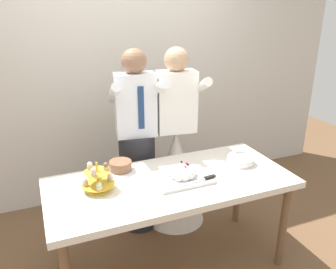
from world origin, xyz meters
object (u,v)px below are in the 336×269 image
object	(u,v)px
person_bride	(176,165)
cupcake_stand	(98,180)
dessert_table	(171,189)
main_cake_tray	(182,175)
plate_stack	(240,160)
round_cake	(120,167)
person_groom	(137,153)

from	to	relation	value
person_bride	cupcake_stand	bearing A→B (deg)	-147.40
dessert_table	cupcake_stand	world-z (taller)	cupcake_stand
main_cake_tray	person_bride	distance (m)	0.69
plate_stack	round_cake	size ratio (longest dim) A/B	0.91
main_cake_tray	person_bride	size ratio (longest dim) A/B	0.26
round_cake	dessert_table	bearing A→B (deg)	-42.42
dessert_table	plate_stack	xyz separation A→B (m)	(0.62, 0.04, 0.11)
plate_stack	person_groom	distance (m)	0.90
person_groom	person_bride	xyz separation A→B (m)	(0.36, -0.04, -0.16)
cupcake_stand	main_cake_tray	bearing A→B (deg)	-8.38
main_cake_tray	person_bride	bearing A→B (deg)	70.19
dessert_table	cupcake_stand	distance (m)	0.55
cupcake_stand	person_groom	xyz separation A→B (m)	(0.46, 0.56, -0.11)
dessert_table	cupcake_stand	xyz separation A→B (m)	(-0.52, 0.06, 0.15)
dessert_table	person_groom	bearing A→B (deg)	95.93
cupcake_stand	round_cake	distance (m)	0.31
cupcake_stand	round_cake	world-z (taller)	cupcake_stand
cupcake_stand	person_groom	world-z (taller)	person_groom
cupcake_stand	round_cake	xyz separation A→B (m)	(0.22, 0.22, -0.04)
main_cake_tray	person_groom	distance (m)	0.67
dessert_table	round_cake	bearing A→B (deg)	137.58
plate_stack	person_bride	size ratio (longest dim) A/B	0.13
dessert_table	plate_stack	distance (m)	0.63
main_cake_tray	person_groom	bearing A→B (deg)	101.99
dessert_table	round_cake	xyz separation A→B (m)	(-0.31, 0.28, 0.11)
person_groom	main_cake_tray	bearing A→B (deg)	-78.01
person_groom	plate_stack	bearing A→B (deg)	-40.23
round_cake	person_groom	distance (m)	0.43
cupcake_stand	round_cake	bearing A→B (deg)	44.89
dessert_table	person_bride	xyz separation A→B (m)	(0.29, 0.59, -0.12)
cupcake_stand	main_cake_tray	distance (m)	0.60
cupcake_stand	person_groom	size ratio (longest dim) A/B	0.14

